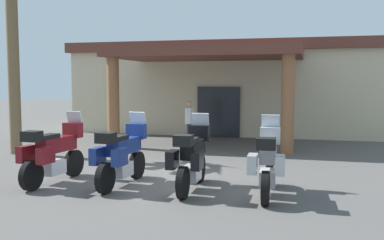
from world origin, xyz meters
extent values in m
plane|color=#514F4C|center=(0.00, 0.00, 0.00)|extent=(80.00, 80.00, 0.00)
cube|color=beige|center=(0.06, 11.31, 1.81)|extent=(13.85, 5.94, 3.62)
cube|color=#1E2328|center=(0.00, 8.44, 1.05)|extent=(1.80, 0.14, 2.10)
cube|color=brown|center=(-0.05, 6.36, 3.35)|extent=(6.93, 4.43, 0.35)
cylinder|color=brown|center=(-3.10, 4.69, 1.59)|extent=(0.42, 0.42, 3.18)
cylinder|color=brown|center=(2.93, 4.55, 1.59)|extent=(0.42, 0.42, 3.18)
cube|color=brown|center=(0.06, 11.31, 3.84)|extent=(14.26, 6.35, 0.44)
cylinder|color=black|center=(-2.09, -0.09, 0.33)|extent=(0.21, 0.67, 0.66)
cylinder|color=black|center=(-2.26, -1.63, 0.33)|extent=(0.21, 0.67, 0.66)
cube|color=silver|center=(-2.18, -0.89, 0.37)|extent=(0.38, 0.59, 0.32)
cube|color=maroon|center=(-2.16, -0.74, 0.88)|extent=(0.43, 1.18, 0.34)
cube|color=black|center=(-2.20, -1.09, 1.10)|extent=(0.35, 0.63, 0.10)
cube|color=maroon|center=(-2.09, -0.11, 1.15)|extent=(0.46, 0.29, 0.36)
cube|color=#B2BCC6|center=(-2.08, -0.03, 1.43)|extent=(0.41, 0.16, 0.36)
cube|color=maroon|center=(-2.50, -1.46, 0.76)|extent=(0.23, 0.46, 0.36)
cube|color=maroon|center=(-1.99, -1.51, 0.76)|extent=(0.23, 0.46, 0.36)
cube|color=black|center=(-2.26, -1.58, 1.17)|extent=(0.39, 0.36, 0.22)
cylinder|color=black|center=(-0.49, 0.04, 0.33)|extent=(0.19, 0.67, 0.66)
cylinder|color=black|center=(-0.62, -1.50, 0.33)|extent=(0.19, 0.67, 0.66)
cube|color=silver|center=(-0.56, -0.75, 0.37)|extent=(0.36, 0.58, 0.32)
cube|color=navy|center=(-0.54, -0.60, 0.88)|extent=(0.39, 1.17, 0.34)
cube|color=black|center=(-0.57, -0.95, 1.10)|extent=(0.33, 0.62, 0.10)
cube|color=navy|center=(-0.50, 0.02, 1.15)|extent=(0.46, 0.27, 0.36)
cube|color=#B2BCC6|center=(-0.49, 0.10, 1.43)|extent=(0.41, 0.15, 0.36)
cube|color=navy|center=(-0.86, -1.33, 0.76)|extent=(0.21, 0.45, 0.36)
cube|color=navy|center=(-0.35, -1.37, 0.76)|extent=(0.21, 0.45, 0.36)
cube|color=black|center=(-0.61, -1.45, 1.17)|extent=(0.38, 0.35, 0.22)
cylinder|color=black|center=(1.06, 0.01, 0.33)|extent=(0.14, 0.66, 0.66)
cylinder|color=black|center=(1.06, -1.54, 0.33)|extent=(0.14, 0.66, 0.66)
cube|color=silver|center=(1.06, -0.79, 0.37)|extent=(0.32, 0.56, 0.32)
cube|color=black|center=(1.06, -0.64, 0.88)|extent=(0.30, 1.15, 0.34)
cube|color=black|center=(1.06, -0.99, 1.10)|extent=(0.28, 0.60, 0.10)
cube|color=black|center=(1.06, -0.01, 1.15)|extent=(0.44, 0.24, 0.36)
cube|color=#B2BCC6|center=(1.06, 0.07, 1.43)|extent=(0.40, 0.12, 0.36)
cube|color=black|center=(0.80, -1.39, 0.76)|extent=(0.18, 0.44, 0.36)
cube|color=black|center=(1.32, -1.39, 0.76)|extent=(0.18, 0.44, 0.36)
cube|color=black|center=(1.06, -1.49, 1.17)|extent=(0.36, 0.32, 0.22)
cylinder|color=black|center=(2.67, -0.07, 0.33)|extent=(0.15, 0.66, 0.66)
cylinder|color=black|center=(2.69, -1.62, 0.33)|extent=(0.15, 0.66, 0.66)
cube|color=silver|center=(2.68, -0.87, 0.37)|extent=(0.33, 0.56, 0.32)
cube|color=#B2B2B7|center=(2.68, -0.72, 0.88)|extent=(0.31, 1.15, 0.34)
cube|color=black|center=(2.69, -1.07, 1.10)|extent=(0.29, 0.60, 0.10)
cube|color=#B2B2B7|center=(2.67, -0.09, 1.15)|extent=(0.44, 0.25, 0.36)
cube|color=#B2BCC6|center=(2.67, -0.01, 1.43)|extent=(0.40, 0.12, 0.36)
cube|color=#B2B2B7|center=(2.43, -1.48, 0.76)|extent=(0.19, 0.44, 0.36)
cube|color=#B2B2B7|center=(2.95, -1.47, 0.76)|extent=(0.19, 0.44, 0.36)
cube|color=black|center=(2.69, -1.57, 1.17)|extent=(0.36, 0.32, 0.22)
cylinder|color=black|center=(-0.60, 5.73, 0.40)|extent=(0.14, 0.14, 0.80)
cylinder|color=black|center=(-0.54, 5.56, 0.40)|extent=(0.14, 0.14, 0.80)
cylinder|color=white|center=(-0.57, 5.64, 1.09)|extent=(0.32, 0.32, 0.57)
cylinder|color=white|center=(-0.64, 5.85, 1.12)|extent=(0.09, 0.09, 0.54)
cylinder|color=white|center=(-0.50, 5.44, 1.12)|extent=(0.09, 0.09, 0.54)
sphere|color=tan|center=(-0.57, 5.64, 1.51)|extent=(0.22, 0.22, 0.22)
cylinder|color=brown|center=(-5.62, 2.64, 2.87)|extent=(0.37, 0.37, 5.75)
camera|label=1|loc=(3.27, -9.97, 2.34)|focal=41.77mm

